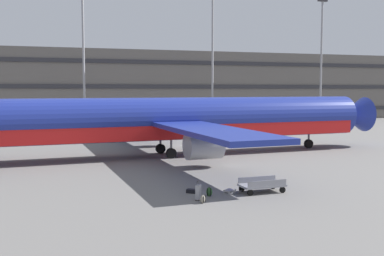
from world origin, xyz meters
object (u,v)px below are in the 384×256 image
(suitcase_silver, at_px, (192,191))
(backpack_small, at_px, (203,199))
(suitcase_scuffed, at_px, (198,192))
(airliner, at_px, (177,121))
(baggage_cart, at_px, (262,185))
(suitcase_upright, at_px, (230,192))
(backpack_black, at_px, (209,192))

(suitcase_silver, distance_m, backpack_small, 2.42)
(backpack_small, bearing_deg, suitcase_scuffed, 91.76)
(airliner, relative_size, baggage_cart, 12.86)
(airliner, relative_size, suitcase_silver, 59.79)
(suitcase_upright, relative_size, backpack_black, 1.44)
(baggage_cart, bearing_deg, backpack_black, -179.74)
(backpack_black, bearing_deg, suitcase_scuffed, -142.58)
(suitcase_upright, xyz_separation_m, suitcase_silver, (-2.02, 0.83, -0.01))
(suitcase_upright, bearing_deg, backpack_black, -169.56)
(suitcase_scuffed, distance_m, backpack_black, 1.12)
(baggage_cart, bearing_deg, suitcase_silver, 165.00)
(airliner, bearing_deg, baggage_cart, -87.25)
(airliner, distance_m, backpack_small, 17.80)
(suitcase_silver, bearing_deg, suitcase_upright, -22.33)
(backpack_black, height_order, baggage_cart, baggage_cart)
(backpack_black, xyz_separation_m, baggage_cart, (3.26, 0.02, 0.18))
(airliner, bearing_deg, suitcase_scuffed, -101.50)
(suitcase_upright, relative_size, baggage_cart, 0.25)
(suitcase_scuffed, relative_size, baggage_cart, 0.31)
(suitcase_upright, bearing_deg, baggage_cart, -6.79)
(suitcase_silver, xyz_separation_m, suitcase_scuffed, (-0.19, -1.74, 0.34))
(airliner, bearing_deg, backpack_black, -98.92)
(suitcase_silver, height_order, backpack_black, backpack_black)
(suitcase_scuffed, xyz_separation_m, baggage_cart, (4.13, 0.68, -0.02))
(suitcase_scuffed, xyz_separation_m, backpack_small, (0.02, -0.67, -0.23))
(backpack_small, distance_m, baggage_cart, 4.34)
(suitcase_scuffed, relative_size, backpack_small, 2.06)
(suitcase_silver, bearing_deg, backpack_small, -93.96)
(airliner, relative_size, backpack_black, 75.53)
(suitcase_scuffed, height_order, backpack_small, suitcase_scuffed)
(suitcase_upright, height_order, suitcase_scuffed, suitcase_scuffed)
(suitcase_silver, relative_size, backpack_black, 1.26)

